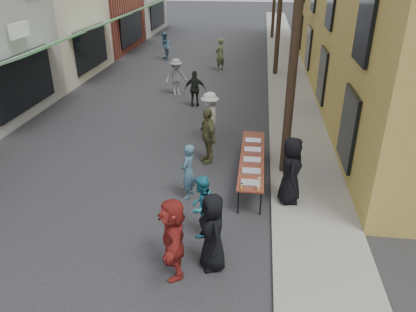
% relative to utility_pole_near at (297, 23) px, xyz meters
% --- Properties ---
extents(ground, '(120.00, 120.00, 0.00)m').
position_rel_utility_pole_near_xyz_m(ground, '(-4.30, -3.00, -4.50)').
color(ground, '#28282B').
rests_on(ground, ground).
extents(sidewalk, '(2.20, 60.00, 0.10)m').
position_rel_utility_pole_near_xyz_m(sidewalk, '(0.70, 12.00, -4.45)').
color(sidewalk, gray).
rests_on(sidewalk, ground).
extents(utility_pole_near, '(0.26, 0.26, 9.00)m').
position_rel_utility_pole_near_xyz_m(utility_pole_near, '(0.00, 0.00, 0.00)').
color(utility_pole_near, '#2D2116').
rests_on(utility_pole_near, ground).
extents(serving_table, '(0.70, 4.00, 0.75)m').
position_rel_utility_pole_near_xyz_m(serving_table, '(-0.98, -0.54, -3.79)').
color(serving_table, maroon).
rests_on(serving_table, ground).
extents(catering_tray_sausage, '(0.50, 0.33, 0.08)m').
position_rel_utility_pole_near_xyz_m(catering_tray_sausage, '(-0.98, -2.19, -3.71)').
color(catering_tray_sausage, maroon).
rests_on(catering_tray_sausage, serving_table).
extents(catering_tray_foil_b, '(0.50, 0.33, 0.08)m').
position_rel_utility_pole_near_xyz_m(catering_tray_foil_b, '(-0.98, -1.54, -3.71)').
color(catering_tray_foil_b, '#B2B2B7').
rests_on(catering_tray_foil_b, serving_table).
extents(catering_tray_buns, '(0.50, 0.33, 0.08)m').
position_rel_utility_pole_near_xyz_m(catering_tray_buns, '(-0.98, -0.84, -3.71)').
color(catering_tray_buns, tan).
rests_on(catering_tray_buns, serving_table).
extents(catering_tray_foil_d, '(0.50, 0.33, 0.08)m').
position_rel_utility_pole_near_xyz_m(catering_tray_foil_d, '(-0.98, -0.14, -3.71)').
color(catering_tray_foil_d, '#B2B2B7').
rests_on(catering_tray_foil_d, serving_table).
extents(catering_tray_buns_end, '(0.50, 0.33, 0.08)m').
position_rel_utility_pole_near_xyz_m(catering_tray_buns_end, '(-0.98, 0.56, -3.71)').
color(catering_tray_buns_end, tan).
rests_on(catering_tray_buns_end, serving_table).
extents(condiment_jar_a, '(0.07, 0.07, 0.08)m').
position_rel_utility_pole_near_xyz_m(condiment_jar_a, '(-1.20, -2.49, -3.71)').
color(condiment_jar_a, '#A57F26').
rests_on(condiment_jar_a, serving_table).
extents(condiment_jar_b, '(0.07, 0.07, 0.08)m').
position_rel_utility_pole_near_xyz_m(condiment_jar_b, '(-1.20, -2.39, -3.71)').
color(condiment_jar_b, '#A57F26').
rests_on(condiment_jar_b, serving_table).
extents(condiment_jar_c, '(0.07, 0.07, 0.08)m').
position_rel_utility_pole_near_xyz_m(condiment_jar_c, '(-1.20, -2.29, -3.71)').
color(condiment_jar_c, '#A57F26').
rests_on(condiment_jar_c, serving_table).
extents(cup_stack, '(0.08, 0.08, 0.12)m').
position_rel_utility_pole_near_xyz_m(cup_stack, '(-0.78, -2.44, -3.69)').
color(cup_stack, tan).
rests_on(cup_stack, serving_table).
extents(guest_front_a, '(0.87, 1.02, 1.78)m').
position_rel_utility_pole_near_xyz_m(guest_front_a, '(-1.71, -4.51, -3.61)').
color(guest_front_a, black).
rests_on(guest_front_a, ground).
extents(guest_front_b, '(0.49, 0.65, 1.59)m').
position_rel_utility_pole_near_xyz_m(guest_front_b, '(-2.70, -1.75, -3.70)').
color(guest_front_b, '#426A80').
rests_on(guest_front_b, ground).
extents(guest_front_c, '(0.81, 0.92, 1.57)m').
position_rel_utility_pole_near_xyz_m(guest_front_c, '(-2.10, -3.42, -3.72)').
color(guest_front_c, teal).
rests_on(guest_front_c, ground).
extents(guest_front_d, '(0.75, 1.22, 1.82)m').
position_rel_utility_pole_near_xyz_m(guest_front_d, '(-2.59, 2.24, -3.59)').
color(guest_front_d, silver).
rests_on(guest_front_d, ground).
extents(guest_front_e, '(0.93, 1.17, 1.85)m').
position_rel_utility_pole_near_xyz_m(guest_front_e, '(-2.44, 0.50, -3.57)').
color(guest_front_e, brown).
rests_on(guest_front_e, ground).
extents(guest_queue_back, '(1.00, 1.74, 1.79)m').
position_rel_utility_pole_near_xyz_m(guest_queue_back, '(-2.49, -4.81, -3.60)').
color(guest_queue_back, maroon).
rests_on(guest_queue_back, ground).
extents(server, '(0.59, 0.91, 1.86)m').
position_rel_utility_pole_near_xyz_m(server, '(0.05, -1.79, -3.47)').
color(server, black).
rests_on(server, sidewalk).
extents(passerby_left, '(1.33, 1.12, 1.78)m').
position_rel_utility_pole_near_xyz_m(passerby_left, '(-4.88, 7.58, -3.61)').
color(passerby_left, slate).
rests_on(passerby_left, ground).
extents(passerby_mid, '(0.98, 0.48, 1.63)m').
position_rel_utility_pole_near_xyz_m(passerby_mid, '(-3.70, 5.94, -3.69)').
color(passerby_mid, black).
rests_on(passerby_mid, ground).
extents(passerby_right, '(0.77, 0.82, 1.88)m').
position_rel_utility_pole_near_xyz_m(passerby_right, '(-3.27, 12.73, -3.56)').
color(passerby_right, '#4F5A34').
rests_on(passerby_right, ground).
extents(passerby_far, '(0.86, 1.00, 1.78)m').
position_rel_utility_pole_near_xyz_m(passerby_far, '(-7.17, 15.11, -3.61)').
color(passerby_far, '#446583').
rests_on(passerby_far, ground).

